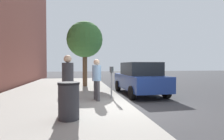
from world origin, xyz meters
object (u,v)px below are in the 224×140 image
Objects in this scene: parking_meter at (112,75)px; trash_bin at (69,101)px; street_tree at (85,40)px; pedestrian_bystander at (68,76)px; pedestrian_at_meter at (97,76)px; parked_sedan_near at (140,78)px.

parking_meter is 1.40× the size of trash_bin.
street_tree is at bearing 12.27° from parking_meter.
street_tree is (4.79, 1.04, 2.21)m from parking_meter.
parking_meter reaches higher than trash_bin.
trash_bin is (-1.48, -0.12, -0.58)m from pedestrian_bystander.
street_tree is at bearing 61.60° from pedestrian_bystander.
pedestrian_at_meter is 0.39× the size of parked_sedan_near.
street_tree reaches higher than parking_meter.
parked_sedan_near is at bearing 26.09° from pedestrian_at_meter.
pedestrian_bystander reaches higher than parking_meter.
street_tree reaches higher than trash_bin.
parked_sedan_near reaches higher than parking_meter.
pedestrian_at_meter is 3.21m from parked_sedan_near.
street_tree is at bearing 42.74° from parked_sedan_near.
pedestrian_at_meter is at bearing 127.34° from parked_sedan_near.
pedestrian_bystander is at bearing -149.22° from pedestrian_at_meter.
pedestrian_at_meter is at bearing -175.95° from street_tree.
parked_sedan_near is (2.94, -3.65, -0.34)m from pedestrian_bystander.
pedestrian_at_meter is 0.94× the size of pedestrian_bystander.
street_tree reaches higher than pedestrian_bystander.
parked_sedan_near is at bearing -38.58° from trash_bin.
pedestrian_at_meter is 1.70× the size of trash_bin.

